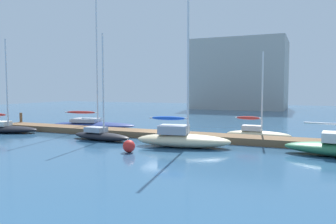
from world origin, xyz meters
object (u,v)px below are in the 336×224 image
sailboat_0 (4,127)px  mooring_buoy_red (129,146)px  sailboat_1 (93,123)px  sailboat_2 (101,134)px  sailboat_4 (257,132)px  sailboat_3 (182,138)px  harbor_building_distant (240,75)px

sailboat_0 → mooring_buoy_red: 15.84m
sailboat_0 → sailboat_1: size_ratio=0.59×
sailboat_0 → sailboat_2: (10.81, -0.21, -0.02)m
sailboat_0 → sailboat_4: sailboat_0 is taller
sailboat_3 → mooring_buoy_red: 3.99m
sailboat_0 → sailboat_3: size_ratio=0.75×
sailboat_2 → sailboat_4: (11.27, 5.82, 0.02)m
sailboat_1 → harbor_building_distant: bearing=67.7°
sailboat_1 → sailboat_3: bearing=-40.3°
sailboat_2 → harbor_building_distant: (2.12, 45.87, 6.35)m
sailboat_3 → sailboat_4: sailboat_3 is taller
sailboat_2 → mooring_buoy_red: size_ratio=10.50×
mooring_buoy_red → sailboat_1: bearing=135.1°
sailboat_3 → mooring_buoy_red: bearing=-136.6°
sailboat_1 → mooring_buoy_red: bearing=-56.1°
sailboat_3 → mooring_buoy_red: size_ratio=14.46×
mooring_buoy_red → harbor_building_distant: size_ratio=0.04×
sailboat_0 → harbor_building_distant: size_ratio=0.48×
sailboat_1 → sailboat_3: (12.63, -7.03, 0.14)m
sailboat_1 → sailboat_4: sailboat_1 is taller
sailboat_1 → harbor_building_distant: 40.43m
mooring_buoy_red → sailboat_4: bearing=54.4°
sailboat_1 → mooring_buoy_red: sailboat_1 is taller
sailboat_4 → harbor_building_distant: harbor_building_distant is taller
mooring_buoy_red → harbor_building_distant: (-2.47, 49.37, 6.42)m
mooring_buoy_red → harbor_building_distant: 49.85m
sailboat_3 → sailboat_4: 7.50m
sailboat_2 → sailboat_3: (7.01, -0.34, 0.18)m
sailboat_3 → harbor_building_distant: bearing=86.8°
sailboat_2 → sailboat_3: sailboat_3 is taller
sailboat_1 → harbor_building_distant: size_ratio=0.83×
sailboat_1 → mooring_buoy_red: 14.43m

